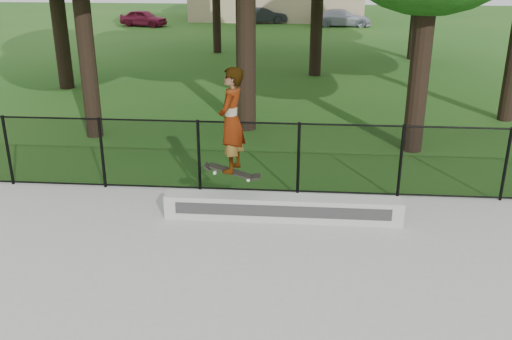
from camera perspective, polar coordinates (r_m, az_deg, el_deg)
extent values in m
cube|color=#AEAFA9|center=(10.44, 2.68, -3.80)|extent=(4.32, 0.40, 0.44)
imported|color=maroon|center=(39.26, -11.18, 14.69)|extent=(3.28, 1.97, 1.05)
imported|color=black|center=(40.12, 0.69, 15.21)|extent=(3.10, 1.74, 1.07)
imported|color=#AAAEC1|center=(38.92, 8.62, 14.81)|extent=(3.47, 1.62, 1.08)
cube|color=black|center=(10.22, -2.40, -0.15)|extent=(0.82, 0.23, 0.26)
imported|color=#B9DFF3|center=(9.92, -2.48, 4.97)|extent=(0.57, 0.75, 1.86)
cylinder|color=black|center=(12.85, -23.57, 1.81)|extent=(0.06, 0.06, 1.50)
cylinder|color=black|center=(12.04, -15.14, 1.65)|extent=(0.06, 0.06, 1.50)
cylinder|color=black|center=(11.52, -5.73, 1.42)|extent=(0.06, 0.06, 1.50)
cylinder|color=black|center=(11.34, 4.27, 1.14)|extent=(0.06, 0.06, 1.50)
cylinder|color=black|center=(11.51, 14.27, 0.83)|extent=(0.06, 0.06, 1.50)
cylinder|color=black|center=(12.01, 23.71, 0.51)|extent=(0.06, 0.06, 1.50)
cylinder|color=black|center=(11.12, 4.37, 4.63)|extent=(16.00, 0.04, 0.04)
cylinder|color=black|center=(11.60, 4.17, -2.11)|extent=(16.00, 0.04, 0.04)
cube|color=black|center=(11.34, 4.27, 1.14)|extent=(16.00, 0.01, 1.50)
cylinder|color=black|center=(15.46, -16.66, 11.97)|extent=(0.44, 0.44, 4.89)
cylinder|color=black|center=(15.48, -1.02, 13.52)|extent=(0.44, 0.44, 5.25)
cylinder|color=black|center=(14.25, 16.13, 10.45)|extent=(0.44, 0.44, 4.47)
cylinder|color=black|center=(21.68, -19.01, 13.37)|extent=(0.44, 0.44, 4.32)
cylinder|color=black|center=(22.87, 6.12, 15.52)|extent=(0.44, 0.44, 4.97)
cylinder|color=black|center=(27.32, 15.80, 15.50)|extent=(0.44, 0.44, 4.70)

